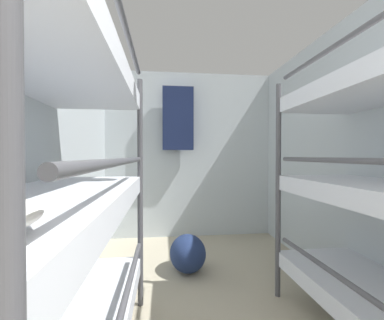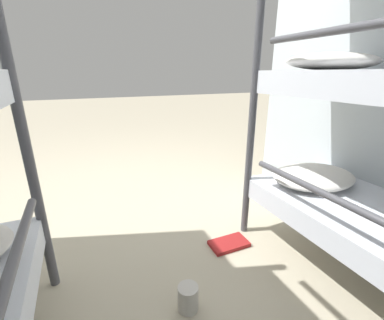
% 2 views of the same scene
% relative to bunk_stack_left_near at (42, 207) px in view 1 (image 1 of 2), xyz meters
% --- Properties ---
extents(wall_left, '(0.06, 4.19, 2.44)m').
position_rel_bunk_stack_left_near_xyz_m(wall_left, '(-0.36, 0.65, 0.23)').
color(wall_left, silver).
rests_on(wall_left, ground_plane).
extents(wall_right, '(0.06, 4.19, 2.44)m').
position_rel_bunk_stack_left_near_xyz_m(wall_right, '(2.15, 0.65, 0.23)').
color(wall_right, silver).
rests_on(wall_right, ground_plane).
extents(wall_back, '(2.57, 0.06, 2.44)m').
position_rel_bunk_stack_left_near_xyz_m(wall_back, '(0.89, 2.71, 0.23)').
color(wall_back, silver).
rests_on(wall_back, ground_plane).
extents(bunk_stack_left_near, '(0.67, 1.82, 1.85)m').
position_rel_bunk_stack_left_near_xyz_m(bunk_stack_left_near, '(0.00, 0.00, 0.00)').
color(bunk_stack_left_near, '#4C4C51').
rests_on(bunk_stack_left_near, ground_plane).
extents(duffel_bag, '(0.37, 0.49, 0.37)m').
position_rel_bunk_stack_left_near_xyz_m(duffel_bag, '(0.75, 1.52, -0.80)').
color(duffel_bag, navy).
rests_on(duffel_bag, ground_plane).
extents(hanging_coat, '(0.44, 0.12, 0.90)m').
position_rel_bunk_stack_left_near_xyz_m(hanging_coat, '(0.71, 2.56, 0.75)').
color(hanging_coat, '#192347').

